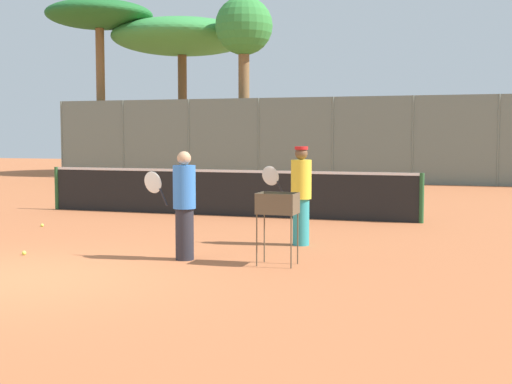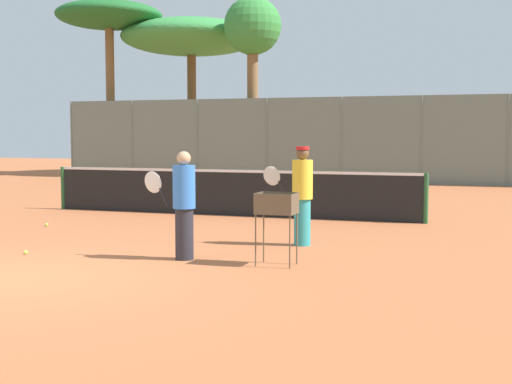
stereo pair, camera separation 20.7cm
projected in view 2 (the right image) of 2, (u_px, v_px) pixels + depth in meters
name	position (u px, v px, depth m)	size (l,w,h in m)	color
ground_plane	(13.00, 278.00, 9.35)	(80.00, 80.00, 0.00)	#B26038
tennis_net	(228.00, 192.00, 16.54)	(9.10, 0.10, 1.07)	#26592D
back_fence	(341.00, 140.00, 27.71)	(24.56, 0.08, 3.35)	slate
tree_0	(191.00, 38.00, 33.65)	(6.64, 6.64, 7.29)	brown
tree_1	(109.00, 19.00, 32.40)	(4.82, 4.82, 7.89)	brown
tree_2	(253.00, 33.00, 30.25)	(2.45, 2.45, 7.71)	brown
player_white_outfit	(183.00, 204.00, 10.70)	(0.89, 0.34, 1.64)	#26262D
player_red_cap	(302.00, 194.00, 12.07)	(0.90, 0.35, 1.68)	teal
ball_cart	(276.00, 209.00, 10.24)	(0.56, 0.41, 1.05)	brown
tennis_ball_1	(47.00, 225.00, 14.64)	(0.07, 0.07, 0.07)	#D1E54C
tennis_ball_2	(26.00, 252.00, 11.23)	(0.07, 0.07, 0.07)	#D1E54C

